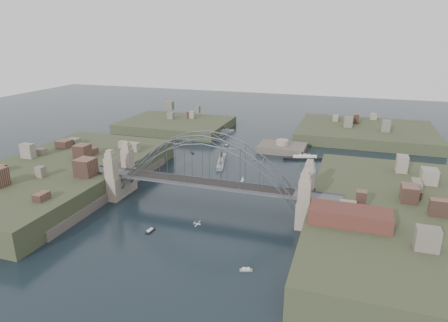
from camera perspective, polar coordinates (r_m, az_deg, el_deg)
ground at (r=127.95m, az=-2.55°, el=-6.67°), size 500.00×500.00×0.00m
bridge at (r=123.25m, az=-2.63°, el=-1.47°), size 84.00×13.80×24.60m
shore_west at (r=155.68m, az=-22.72°, el=-2.70°), size 50.50×90.00×12.00m
shore_east at (r=121.07m, az=24.06°, el=-8.87°), size 50.50×90.00×12.00m
headland_nw at (r=231.34m, az=-6.98°, el=4.81°), size 60.00×45.00×9.00m
headland_ne at (r=224.75m, az=19.91°, el=3.51°), size 70.00×55.00×9.50m
fort_island at (r=188.67m, az=8.46°, el=1.37°), size 22.00×16.00×9.40m
wharf_shed at (r=104.00m, az=17.92°, el=-7.68°), size 20.00×8.00×4.00m
finger_pier at (r=96.35m, az=14.10°, el=-15.91°), size 4.00×22.00×1.40m
naval_cruiser_near at (r=168.82m, az=-0.39°, el=-0.00°), size 7.71×20.33×6.09m
naval_cruiser_far at (r=216.18m, az=-0.12°, el=4.10°), size 8.47×16.95×5.82m
ocean_liner at (r=177.31m, az=11.71°, el=0.44°), size 18.78×7.98×4.63m
aeroplane at (r=104.17m, az=-3.99°, el=-9.12°), size 1.86×3.56×0.52m
small_boat_a at (r=151.82m, az=-6.29°, el=-2.58°), size 2.25×2.95×0.45m
small_boat_b at (r=148.40m, az=2.74°, el=-2.63°), size 1.30×1.79×2.38m
small_boat_c at (r=114.68m, az=-10.73°, el=-9.98°), size 1.46×3.50×1.43m
small_boat_d at (r=153.48m, az=12.12°, el=-2.34°), size 1.67×2.07×2.38m
small_boat_e at (r=183.41m, az=-4.64°, el=1.18°), size 2.67×3.00×0.45m
small_boat_f at (r=174.30m, az=4.39°, el=0.27°), size 1.35×1.24×0.45m
small_boat_g at (r=96.41m, az=3.23°, el=-15.59°), size 3.19×1.87×1.43m
small_boat_h at (r=194.72m, az=0.38°, el=2.31°), size 2.29×1.01×1.43m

